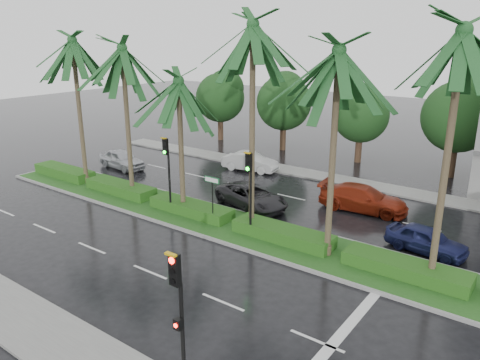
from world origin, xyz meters
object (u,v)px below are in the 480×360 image
Objects in this scene: signal_median_left at (167,164)px; car_white at (250,162)px; car_blue at (426,240)px; signal_near at (179,317)px; car_silver at (122,159)px; car_darkgrey at (251,196)px; street_sign at (212,189)px; car_red at (363,198)px.

signal_median_left reaches higher than car_white.
car_white reaches higher than car_blue.
signal_near is 22.92m from car_white.
car_blue is at bearing -87.46° from car_silver.
car_darkgrey is (-7.00, 13.46, -1.83)m from signal_near.
signal_near is at bearing -137.14° from car_darkgrey.
signal_near is at bearing 175.83° from car_blue.
street_sign is at bearing 125.34° from signal_near.
car_darkgrey is 1.30× the size of car_blue.
signal_near is 1.05× the size of car_silver.
signal_median_left reaches higher than car_blue.
signal_near is 13.93m from signal_median_left.
car_white is at bearing 120.22° from signal_near.
car_white is at bearing -52.27° from car_silver.
car_blue is (3.00, 13.39, -1.87)m from signal_near.
car_darkgrey is (0.00, 3.59, -1.45)m from street_sign.
signal_median_left is 11.12m from car_silver.
signal_median_left reaches higher than car_darkgrey.
car_silver is 18.40m from car_red.
car_white is (-11.50, 19.75, -1.82)m from signal_near.
car_blue is at bearing -122.69° from car_white.
car_white is at bearing 74.79° from car_blue.
signal_near reaches higher than car_white.
street_sign is 0.62× the size of car_white.
car_red is (18.25, 2.32, 0.02)m from car_silver.
signal_near is at bearing 179.33° from car_red.
street_sign reaches higher than car_darkgrey.
car_blue is at bearing 19.39° from street_sign.
car_blue is (22.75, -1.13, -0.08)m from car_silver.
car_white is 10.41m from car_red.
street_sign is 3.88m from car_darkgrey.
car_darkgrey is at bearing 98.04° from car_blue.
car_red is at bearing 51.74° from street_sign.
car_white is at bearing 98.48° from signal_median_left.
street_sign is (3.00, 0.18, -0.87)m from signal_median_left.
signal_near reaches higher than car_darkgrey.
car_blue is at bearing -75.03° from car_darkgrey.
street_sign is at bearing -104.65° from car_silver.
street_sign is 0.51× the size of car_red.
street_sign is at bearing 117.85° from car_blue.
signal_near is 1.05× the size of car_white.
signal_near is at bearing -54.66° from street_sign.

